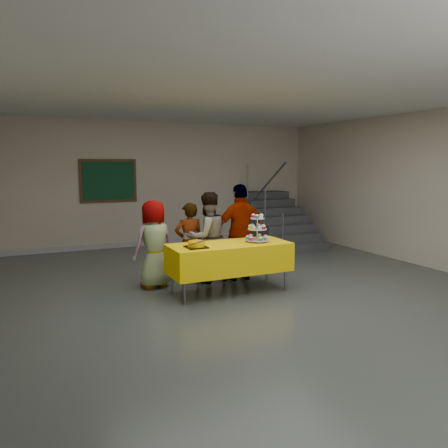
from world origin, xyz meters
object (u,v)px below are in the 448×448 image
object	(u,v)px
bear_cake	(196,244)
schoolchild_b	(189,243)
schoolchild_c	(207,237)
bake_table	(229,257)
staircase	(273,223)
schoolchild_a	(154,244)
cupcake_stand	(257,231)
schoolchild_d	(241,232)
noticeboard	(108,181)

from	to	relation	value
bear_cake	schoolchild_b	bearing A→B (deg)	76.66
bear_cake	schoolchild_c	distance (m)	0.96
bake_table	staircase	world-z (taller)	staircase
bear_cake	schoolchild_a	distance (m)	0.96
bake_table	cupcake_stand	size ratio (longest dim) A/B	4.22
bear_cake	schoolchild_c	size ratio (longest dim) A/B	0.23
bake_table	schoolchild_c	xyz separation A→B (m)	(-0.07, 0.72, 0.21)
bear_cake	schoolchild_d	world-z (taller)	schoolchild_d
bake_table	cupcake_stand	xyz separation A→B (m)	(0.47, -0.03, 0.38)
bake_table	cupcake_stand	world-z (taller)	cupcake_stand
schoolchild_a	schoolchild_c	world-z (taller)	schoolchild_c
cupcake_stand	schoolchild_b	bearing A→B (deg)	135.86
cupcake_stand	staircase	world-z (taller)	staircase
cupcake_stand	schoolchild_a	bearing A→B (deg)	151.25
schoolchild_a	staircase	distance (m)	4.79
bear_cake	noticeboard	size ratio (longest dim) A/B	0.28
schoolchild_b	schoolchild_d	size ratio (longest dim) A/B	0.82
cupcake_stand	schoolchild_a	size ratio (longest dim) A/B	0.31
bake_table	bear_cake	xyz separation A→B (m)	(-0.58, -0.10, 0.27)
schoolchild_c	schoolchild_d	size ratio (longest dim) A/B	0.92
bear_cake	schoolchild_b	size ratio (longest dim) A/B	0.26
bake_table	schoolchild_b	size ratio (longest dim) A/B	1.39
schoolchild_c	staircase	size ratio (longest dim) A/B	0.64
bake_table	staircase	xyz separation A→B (m)	(2.90, 3.56, -0.07)
bear_cake	schoolchild_b	xyz separation A→B (m)	(0.21, 0.88, -0.15)
bake_table	noticeboard	distance (m)	4.63
noticeboard	schoolchild_d	bearing A→B (deg)	-67.75
cupcake_stand	schoolchild_d	world-z (taller)	schoolchild_d
bear_cake	schoolchild_b	world-z (taller)	schoolchild_b
schoolchild_c	bake_table	bearing A→B (deg)	88.40
staircase	bear_cake	bearing A→B (deg)	-133.66
schoolchild_d	schoolchild_c	bearing A→B (deg)	-6.33
schoolchild_c	noticeboard	bearing A→B (deg)	-82.42
schoolchild_c	staircase	bearing A→B (deg)	-143.65
bake_table	schoolchild_a	xyz separation A→B (m)	(-0.98, 0.77, 0.15)
cupcake_stand	staircase	bearing A→B (deg)	55.87
bake_table	schoolchild_a	size ratio (longest dim) A/B	1.32
bake_table	staircase	distance (m)	4.59
noticeboard	schoolchild_a	bearing A→B (deg)	-88.91
schoolchild_c	schoolchild_d	bearing A→B (deg)	160.95
schoolchild_b	schoolchild_c	world-z (taller)	schoolchild_c
bake_table	noticeboard	xyz separation A→B (m)	(-1.05, 4.39, 1.04)
cupcake_stand	noticeboard	xyz separation A→B (m)	(-1.52, 4.42, 0.66)
bear_cake	staircase	world-z (taller)	staircase
schoolchild_a	staircase	bearing A→B (deg)	-158.51
schoolchild_d	staircase	distance (m)	3.82
cupcake_stand	schoolchild_d	xyz separation A→B (m)	(0.03, 0.63, -0.11)
schoolchild_a	schoolchild_b	distance (m)	0.61
schoolchild_b	schoolchild_d	world-z (taller)	schoolchild_d
schoolchild_a	schoolchild_d	world-z (taller)	schoolchild_d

